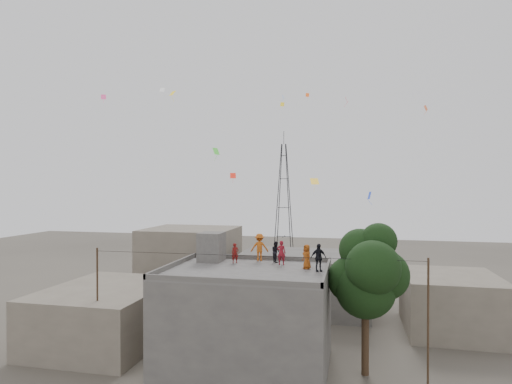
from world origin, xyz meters
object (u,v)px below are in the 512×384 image
tree (368,273)px  person_dark_adult (318,258)px  stair_head_box (212,247)px  person_red_adult (281,253)px  transmission_tower (284,201)px

tree → person_dark_adult: bearing=-178.4°
stair_head_box → person_dark_adult: (7.60, -2.09, -0.15)m
stair_head_box → person_red_adult: bearing=-4.4°
person_dark_adult → stair_head_box: bearing=138.5°
transmission_tower → person_red_adult: transmission_tower is taller
stair_head_box → person_red_adult: size_ratio=1.24×
tree → person_red_adult: (-5.55, 1.62, 0.81)m
transmission_tower → person_dark_adult: 40.43m
person_dark_adult → person_red_adult: bearing=120.5°
transmission_tower → stair_head_box: bearing=-88.8°
transmission_tower → person_dark_adult: (8.40, -39.49, -2.12)m
person_red_adult → transmission_tower: bearing=-75.9°
tree → person_dark_adult: size_ratio=5.34×
transmission_tower → person_red_adult: (5.82, -37.79, -2.16)m
stair_head_box → transmission_tower: size_ratio=0.10×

